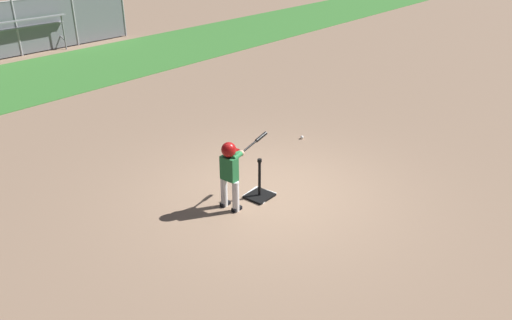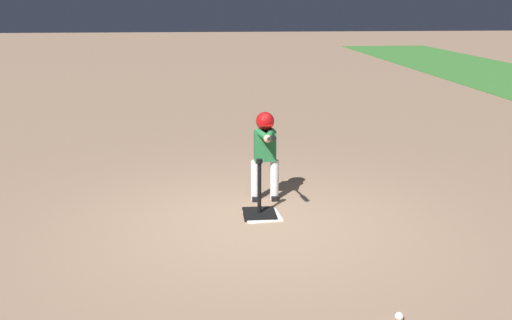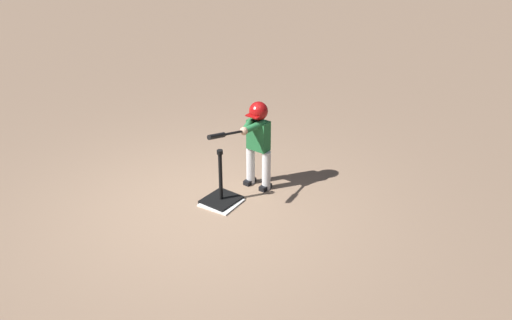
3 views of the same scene
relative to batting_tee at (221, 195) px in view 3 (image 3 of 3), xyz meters
name	(u,v)px [view 3 (image 3 of 3)]	position (x,y,z in m)	size (l,w,h in m)	color
ground_plane	(202,209)	(0.29, -0.07, -0.10)	(90.00, 90.00, 0.00)	#93755B
home_plate	(221,203)	(0.04, 0.03, -0.09)	(0.44, 0.44, 0.02)	white
batting_tee	(221,195)	(0.00, 0.00, 0.00)	(0.45, 0.40, 0.73)	black
batter_child	(257,135)	(-0.58, 0.13, 0.66)	(1.08, 0.37, 1.20)	silver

